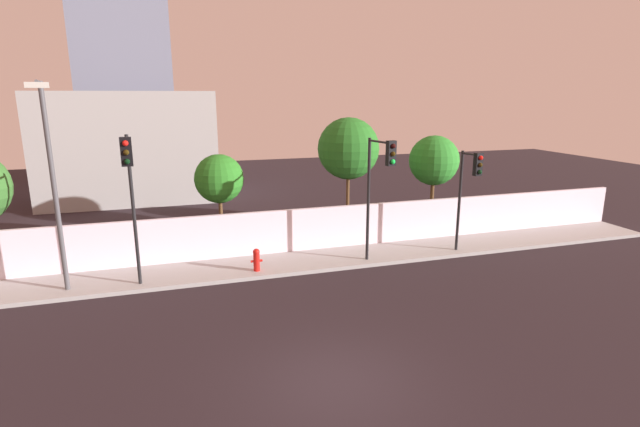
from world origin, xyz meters
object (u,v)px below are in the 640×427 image
traffic_light_center (470,180)px  roadside_tree_rightmost (434,161)px  roadside_tree_midright (348,149)px  traffic_light_left (380,175)px  roadside_tree_midleft (219,179)px  traffic_light_right (130,181)px  street_lamp_curbside (52,173)px  fire_hydrant (256,259)px

traffic_light_center → roadside_tree_rightmost: roadside_tree_rightmost is taller
roadside_tree_rightmost → roadside_tree_midright: bearing=180.0°
traffic_light_left → roadside_tree_midleft: (-5.53, 4.02, -0.54)m
traffic_light_right → roadside_tree_midleft: traffic_light_right is taller
traffic_light_center → street_lamp_curbside: (-15.12, 0.47, 0.94)m
roadside_tree_rightmost → traffic_light_left: bearing=-139.1°
traffic_light_center → roadside_tree_midleft: traffic_light_center is taller
traffic_light_left → roadside_tree_rightmost: (4.63, 4.02, -0.18)m
fire_hydrant → roadside_tree_midright: bearing=34.0°
traffic_light_left → roadside_tree_midleft: bearing=144.0°
traffic_light_center → street_lamp_curbside: 15.16m
traffic_light_left → traffic_light_center: traffic_light_left is taller
fire_hydrant → roadside_tree_rightmost: roadside_tree_rightmost is taller
roadside_tree_rightmost → street_lamp_curbside: bearing=-168.0°
traffic_light_left → traffic_light_right: traffic_light_right is taller
traffic_light_center → traffic_light_left: bearing=-177.1°
street_lamp_curbside → roadside_tree_midleft: size_ratio=1.64×
traffic_light_left → fire_hydrant: bearing=171.0°
traffic_light_left → street_lamp_curbside: bearing=176.5°
traffic_light_right → roadside_tree_midleft: 5.08m
roadside_tree_midleft → roadside_tree_midright: bearing=0.0°
roadside_tree_midright → traffic_light_left: bearing=-93.5°
traffic_light_right → street_lamp_curbside: bearing=167.3°
fire_hydrant → traffic_light_center: bearing=-3.5°
traffic_light_center → fire_hydrant: traffic_light_center is taller
traffic_light_left → traffic_light_center: 4.09m
traffic_light_center → traffic_light_right: (-12.79, -0.06, 0.66)m
roadside_tree_midleft → roadside_tree_midright: 5.88m
street_lamp_curbside → fire_hydrant: size_ratio=7.93×
street_lamp_curbside → roadside_tree_rightmost: size_ratio=1.45×
traffic_light_right → roadside_tree_midright: roadside_tree_midright is taller
fire_hydrant → traffic_light_right: bearing=-171.9°
fire_hydrant → roadside_tree_midright: 6.89m
traffic_light_center → traffic_light_right: size_ratio=0.81×
fire_hydrant → roadside_tree_midright: roadside_tree_midright is taller
traffic_light_center → roadside_tree_rightmost: 3.86m
roadside_tree_midleft → fire_hydrant: bearing=-74.4°
roadside_tree_midleft → roadside_tree_rightmost: 10.17m
roadside_tree_midright → roadside_tree_midleft: bearing=-180.0°
roadside_tree_rightmost → fire_hydrant: bearing=-160.5°
roadside_tree_rightmost → traffic_light_center: bearing=-98.6°
traffic_light_right → roadside_tree_midright: size_ratio=0.92×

